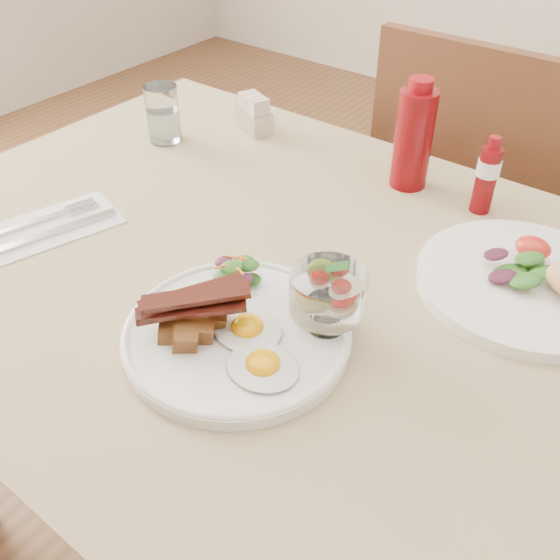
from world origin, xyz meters
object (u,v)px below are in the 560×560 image
at_px(ketchup_bottle, 414,137).
at_px(sugar_caddy, 254,116).
at_px(water_glass, 163,117).
at_px(chair_far, 472,214).
at_px(fruit_cup, 328,293).
at_px(second_plate, 543,283).
at_px(table, 301,326).
at_px(main_plate, 237,335).
at_px(hot_sauce_bottle, 487,176).

relative_size(ketchup_bottle, sugar_caddy, 2.08).
xyz_separation_m(sugar_caddy, water_glass, (-0.11, -0.14, 0.02)).
distance_m(chair_far, fruit_cup, 0.80).
bearing_deg(water_glass, second_plate, -1.64).
relative_size(chair_far, water_glass, 8.76).
bearing_deg(sugar_caddy, table, -20.93).
xyz_separation_m(table, ketchup_bottle, (-0.01, 0.32, 0.17)).
height_order(second_plate, sugar_caddy, second_plate).
relative_size(table, ketchup_bottle, 7.24).
relative_size(main_plate, water_glass, 2.64).
xyz_separation_m(table, main_plate, (0.01, -0.15, 0.10)).
xyz_separation_m(table, water_glass, (-0.46, 0.19, 0.14)).
bearing_deg(sugar_caddy, ketchup_bottle, 21.08).
bearing_deg(table, main_plate, -87.24).
height_order(main_plate, water_glass, water_glass).
bearing_deg(ketchup_bottle, sugar_caddy, 179.49).
height_order(chair_far, hot_sauce_bottle, chair_far).
bearing_deg(water_glass, fruit_cup, -25.38).
bearing_deg(hot_sauce_bottle, water_glass, -167.47).
distance_m(table, ketchup_bottle, 0.37).
xyz_separation_m(second_plate, ketchup_bottle, (-0.28, 0.15, 0.07)).
distance_m(fruit_cup, hot_sauce_bottle, 0.39).
distance_m(hot_sauce_bottle, water_glass, 0.60).
height_order(main_plate, ketchup_bottle, ketchup_bottle).
height_order(main_plate, hot_sauce_bottle, hot_sauce_bottle).
xyz_separation_m(second_plate, water_glass, (-0.73, 0.02, 0.03)).
bearing_deg(second_plate, sugar_caddy, 165.87).
bearing_deg(second_plate, ketchup_bottle, 151.47).
distance_m(fruit_cup, ketchup_bottle, 0.41).
height_order(fruit_cup, sugar_caddy, fruit_cup).
bearing_deg(sugar_caddy, hot_sauce_bottle, 20.76).
xyz_separation_m(second_plate, sugar_caddy, (-0.62, 0.16, 0.01)).
relative_size(table, fruit_cup, 14.25).
relative_size(second_plate, water_glass, 2.95).
bearing_deg(table, fruit_cup, -39.74).
bearing_deg(fruit_cup, table, 140.26).
xyz_separation_m(main_plate, sugar_caddy, (-0.36, 0.47, 0.02)).
bearing_deg(sugar_caddy, second_plate, 7.46).
bearing_deg(ketchup_bottle, chair_far, 87.82).
xyz_separation_m(main_plate, second_plate, (0.26, 0.31, 0.01)).
relative_size(chair_far, ketchup_bottle, 5.06).
distance_m(main_plate, water_glass, 0.58).
relative_size(fruit_cup, hot_sauce_bottle, 0.73).
distance_m(chair_far, water_glass, 0.72).
height_order(main_plate, sugar_caddy, sugar_caddy).
height_order(ketchup_bottle, water_glass, ketchup_bottle).
bearing_deg(hot_sauce_bottle, second_plate, -44.84).
xyz_separation_m(table, sugar_caddy, (-0.35, 0.32, 0.12)).
bearing_deg(fruit_cup, main_plate, -137.33).
bearing_deg(chair_far, ketchup_bottle, -92.18).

